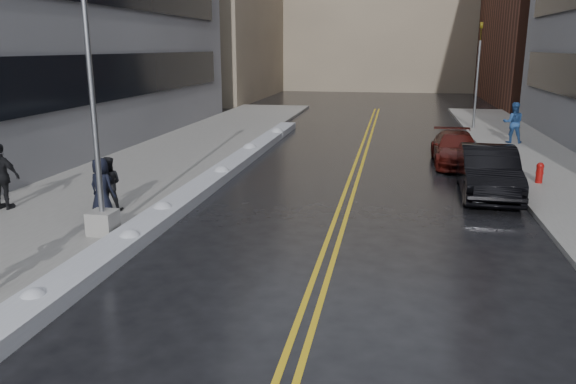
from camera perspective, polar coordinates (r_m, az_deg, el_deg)
The scene contains 16 objects.
ground at distance 12.22m, azimuth -8.85°, elevation -8.77°, with size 160.00×160.00×0.00m, color black.
sidewalk_west at distance 23.18m, azimuth -14.11°, elevation 2.33°, with size 5.50×50.00×0.15m, color gray.
sidewalk_east at distance 21.95m, azimuth 26.61°, elevation 0.54°, with size 4.00×50.00×0.15m, color gray.
lane_line_left at distance 21.15m, azimuth 6.28°, elevation 1.35°, with size 0.12×50.00×0.01m, color gold.
lane_line_right at distance 21.13m, azimuth 7.09°, elevation 1.31°, with size 0.12×50.00×0.01m, color gold.
snow_ridge at distance 20.14m, azimuth -7.92°, elevation 1.11°, with size 0.90×30.00×0.34m, color #B9BBC2.
building_west_far at distance 58.04m, azimuth -9.30°, elevation 18.50°, with size 14.00×22.00×18.00m, color gray.
lamppost at distance 14.63m, azimuth -18.92°, elevation 4.85°, with size 0.65×0.65×7.62m.
fire_hydrant at distance 21.59m, azimuth 24.20°, elevation 1.89°, with size 0.26×0.26×0.73m.
traffic_signal at distance 34.88m, azimuth 18.71°, elevation 11.49°, with size 0.16×0.20×6.00m.
pedestrian_b at distance 17.04m, azimuth -17.81°, elevation 0.78°, with size 0.78×0.61×1.60m, color black.
pedestrian_c at distance 16.67m, azimuth -18.41°, elevation 0.51°, with size 0.80×0.52×1.64m, color black.
pedestrian_d at distance 18.38m, azimuth -27.08°, elevation 1.41°, with size 1.15×0.48×1.96m, color black.
pedestrian_east at distance 30.17m, azimuth 21.91°, elevation 6.56°, with size 0.98×0.76×2.01m, color navy.
car_black at distance 19.62m, azimuth 19.67°, elevation 1.96°, with size 1.72×4.94×1.63m, color black.
car_maroon at distance 24.51m, azimuth 16.68°, elevation 4.21°, with size 1.87×4.59×1.33m, color #410E0A.
Camera 1 is at (3.89, -10.54, 4.80)m, focal length 35.00 mm.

